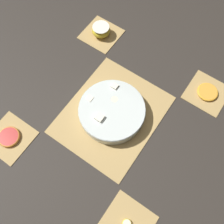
{
  "coord_description": "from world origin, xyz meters",
  "views": [
    {
      "loc": [
        -0.35,
        -0.24,
        1.01
      ],
      "look_at": [
        0.0,
        0.0,
        0.03
      ],
      "focal_mm": 42.0,
      "sensor_mm": 36.0,
      "label": 1
    }
  ],
  "objects": [
    {
      "name": "apple_half",
      "position": [
        0.32,
        0.28,
        0.03
      ],
      "size": [
        0.09,
        0.09,
        0.05
      ],
      "color": "gold",
      "rests_on": "coaster_mat_far_right"
    },
    {
      "name": "coaster_mat_near_left",
      "position": [
        -0.32,
        -0.28,
        0.0
      ],
      "size": [
        0.17,
        0.17,
        0.01
      ],
      "color": "tan",
      "rests_on": "ground_plane"
    },
    {
      "name": "bamboo_mat_center",
      "position": [
        0.0,
        0.0,
        0.0
      ],
      "size": [
        0.44,
        0.37,
        0.01
      ],
      "color": "tan",
      "rests_on": "ground_plane"
    },
    {
      "name": "coaster_mat_far_right",
      "position": [
        0.32,
        0.28,
        0.0
      ],
      "size": [
        0.17,
        0.17,
        0.01
      ],
      "color": "tan",
      "rests_on": "ground_plane"
    },
    {
      "name": "coaster_mat_near_right",
      "position": [
        0.32,
        -0.28,
        0.0
      ],
      "size": [
        0.17,
        0.17,
        0.01
      ],
      "color": "tan",
      "rests_on": "ground_plane"
    },
    {
      "name": "grapefruit_slice",
      "position": [
        -0.32,
        0.28,
        0.01
      ],
      "size": [
        0.09,
        0.09,
        0.01
      ],
      "color": "#B2231E",
      "rests_on": "coaster_mat_far_left"
    },
    {
      "name": "ground_plane",
      "position": [
        0.0,
        0.0,
        0.0
      ],
      "size": [
        6.0,
        6.0,
        0.0
      ],
      "primitive_type": "plane",
      "color": "#2D2823"
    },
    {
      "name": "orange_slice_whole",
      "position": [
        0.32,
        -0.28,
        0.01
      ],
      "size": [
        0.09,
        0.09,
        0.01
      ],
      "color": "#F9A338",
      "rests_on": "coaster_mat_near_right"
    },
    {
      "name": "banana_coin_single",
      "position": [
        -0.32,
        -0.28,
        0.01
      ],
      "size": [
        0.03,
        0.03,
        0.01
      ],
      "color": "#F7EFC6",
      "rests_on": "coaster_mat_near_left"
    },
    {
      "name": "coaster_mat_far_left",
      "position": [
        -0.32,
        0.28,
        0.0
      ],
      "size": [
        0.17,
        0.17,
        0.01
      ],
      "color": "tan",
      "rests_on": "ground_plane"
    },
    {
      "name": "fruit_salad_bowl",
      "position": [
        0.0,
        0.0,
        0.04
      ],
      "size": [
        0.27,
        0.27,
        0.07
      ],
      "color": "silver",
      "rests_on": "bamboo_mat_center"
    }
  ]
}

